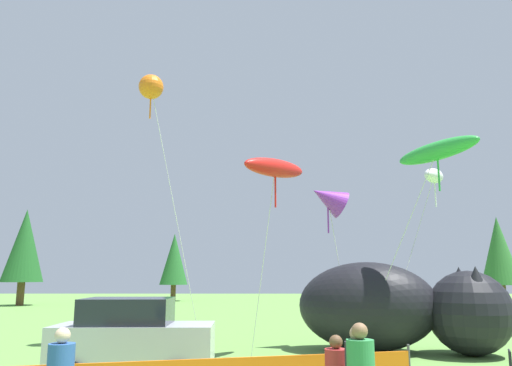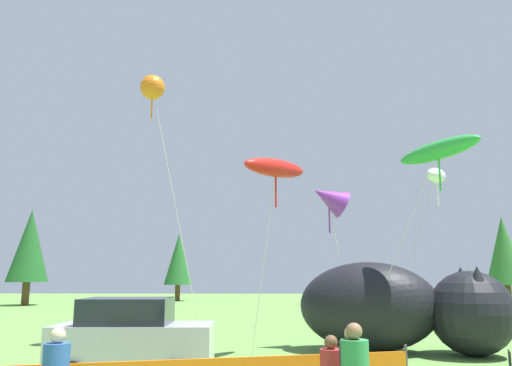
{
  "view_description": "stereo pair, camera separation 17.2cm",
  "coord_description": "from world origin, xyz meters",
  "px_view_note": "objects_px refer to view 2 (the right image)",
  "views": [
    {
      "loc": [
        -0.97,
        -11.7,
        2.53
      ],
      "look_at": [
        -1.07,
        3.04,
        5.27
      ],
      "focal_mm": 35.0,
      "sensor_mm": 36.0,
      "label": 1
    },
    {
      "loc": [
        -0.8,
        -11.7,
        2.53
      ],
      "look_at": [
        -1.07,
        3.04,
        5.27
      ],
      "focal_mm": 35.0,
      "sensor_mm": 36.0,
      "label": 2
    }
  ],
  "objects_px": {
    "kite_red_lizard": "(276,168)",
    "kite_orange_flower": "(153,88)",
    "parked_car": "(132,339)",
    "kite_green_fish": "(438,151)",
    "kite_purple_delta": "(329,198)",
    "inflatable_cat": "(397,310)",
    "kite_white_ghost": "(436,176)"
  },
  "relations": [
    {
      "from": "kite_red_lizard",
      "to": "kite_orange_flower",
      "type": "bearing_deg",
      "value": 150.74
    },
    {
      "from": "parked_car",
      "to": "kite_orange_flower",
      "type": "bearing_deg",
      "value": 99.08
    },
    {
      "from": "kite_red_lizard",
      "to": "kite_green_fish",
      "type": "height_order",
      "value": "kite_green_fish"
    },
    {
      "from": "parked_car",
      "to": "kite_purple_delta",
      "type": "height_order",
      "value": "kite_purple_delta"
    },
    {
      "from": "inflatable_cat",
      "to": "kite_red_lizard",
      "type": "relative_size",
      "value": 1.11
    },
    {
      "from": "kite_white_ghost",
      "to": "inflatable_cat",
      "type": "bearing_deg",
      "value": -131.39
    },
    {
      "from": "kite_red_lizard",
      "to": "kite_white_ghost",
      "type": "height_order",
      "value": "kite_white_ghost"
    },
    {
      "from": "kite_red_lizard",
      "to": "kite_orange_flower",
      "type": "relative_size",
      "value": 0.62
    },
    {
      "from": "kite_green_fish",
      "to": "kite_orange_flower",
      "type": "height_order",
      "value": "kite_orange_flower"
    },
    {
      "from": "kite_red_lizard",
      "to": "kite_purple_delta",
      "type": "distance_m",
      "value": 3.14
    },
    {
      "from": "parked_car",
      "to": "kite_red_lizard",
      "type": "distance_m",
      "value": 6.88
    },
    {
      "from": "kite_purple_delta",
      "to": "kite_orange_flower",
      "type": "bearing_deg",
      "value": 177.08
    },
    {
      "from": "inflatable_cat",
      "to": "kite_purple_delta",
      "type": "relative_size",
      "value": 1.17
    },
    {
      "from": "parked_car",
      "to": "inflatable_cat",
      "type": "bearing_deg",
      "value": 27.08
    },
    {
      "from": "kite_red_lizard",
      "to": "kite_purple_delta",
      "type": "bearing_deg",
      "value": 49.27
    },
    {
      "from": "kite_white_ghost",
      "to": "kite_green_fish",
      "type": "bearing_deg",
      "value": -108.04
    },
    {
      "from": "kite_white_ghost",
      "to": "kite_orange_flower",
      "type": "relative_size",
      "value": 0.69
    },
    {
      "from": "inflatable_cat",
      "to": "parked_car",
      "type": "bearing_deg",
      "value": -135.03
    },
    {
      "from": "kite_green_fish",
      "to": "kite_purple_delta",
      "type": "distance_m",
      "value": 4.32
    },
    {
      "from": "parked_car",
      "to": "kite_white_ghost",
      "type": "distance_m",
      "value": 13.94
    },
    {
      "from": "parked_car",
      "to": "kite_orange_flower",
      "type": "height_order",
      "value": "kite_orange_flower"
    },
    {
      "from": "inflatable_cat",
      "to": "kite_orange_flower",
      "type": "bearing_deg",
      "value": -172.27
    },
    {
      "from": "parked_car",
      "to": "inflatable_cat",
      "type": "relative_size",
      "value": 0.56
    },
    {
      "from": "kite_red_lizard",
      "to": "kite_green_fish",
      "type": "relative_size",
      "value": 0.93
    },
    {
      "from": "parked_car",
      "to": "inflatable_cat",
      "type": "xyz_separation_m",
      "value": [
        7.77,
        4.29,
        0.42
      ]
    },
    {
      "from": "parked_car",
      "to": "kite_orange_flower",
      "type": "relative_size",
      "value": 0.39
    },
    {
      "from": "inflatable_cat",
      "to": "kite_white_ghost",
      "type": "relative_size",
      "value": 1.0
    },
    {
      "from": "parked_car",
      "to": "kite_purple_delta",
      "type": "relative_size",
      "value": 0.65
    },
    {
      "from": "kite_green_fish",
      "to": "kite_red_lizard",
      "type": "bearing_deg",
      "value": 175.47
    },
    {
      "from": "kite_red_lizard",
      "to": "kite_orange_flower",
      "type": "xyz_separation_m",
      "value": [
        -4.78,
        2.68,
        3.84
      ]
    },
    {
      "from": "kite_orange_flower",
      "to": "inflatable_cat",
      "type": "bearing_deg",
      "value": -8.37
    },
    {
      "from": "kite_purple_delta",
      "to": "kite_white_ghost",
      "type": "bearing_deg",
      "value": 23.73
    }
  ]
}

